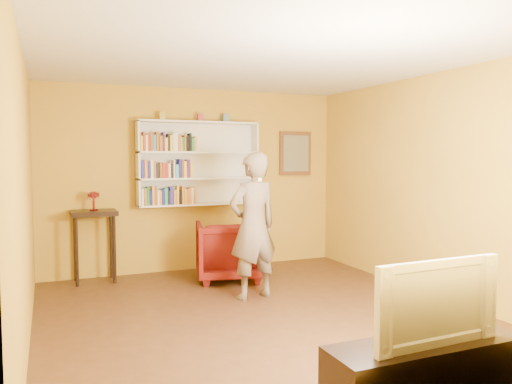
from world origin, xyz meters
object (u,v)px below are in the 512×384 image
television (427,300)px  ruby_lustre (93,197)px  armchair (229,251)px  bookshelf (198,164)px  console_table (94,223)px  person (253,226)px  tv_cabinet (426,378)px

television → ruby_lustre: bearing=108.7°
television → armchair: bearing=87.7°
bookshelf → ruby_lustre: (-1.50, -0.16, -0.43)m
ruby_lustre → bookshelf: bearing=6.1°
ruby_lustre → television: size_ratio=0.27×
console_table → person: person is taller
ruby_lustre → armchair: size_ratio=0.29×
ruby_lustre → tv_cabinet: bearing=-69.5°
bookshelf → television: size_ratio=1.86×
bookshelf → tv_cabinet: bearing=-87.7°
bookshelf → person: (0.18, -1.71, -0.72)m
ruby_lustre → television: ruby_lustre is taller
tv_cabinet → person: bearing=90.1°
console_table → tv_cabinet: (1.69, -4.50, -0.56)m
person → tv_cabinet: person is taller
armchair → person: bearing=101.3°
bookshelf → television: bearing=-87.7°
ruby_lustre → armchair: (1.72, -0.58, -0.76)m
tv_cabinet → console_table: bearing=110.5°
console_table → ruby_lustre: bearing=180.0°
bookshelf → television: (0.19, -4.66, -0.82)m
armchair → person: (-0.04, -0.97, 0.47)m
bookshelf → television: 4.74m
ruby_lustre → television: (1.69, -4.50, -0.39)m
armchair → television: (-0.03, -3.92, 0.36)m
ruby_lustre → person: person is taller
ruby_lustre → armchair: ruby_lustre is taller
console_table → television: 4.81m
armchair → tv_cabinet: 3.92m
console_table → ruby_lustre: ruby_lustre is taller
bookshelf → console_table: (-1.50, -0.16, -0.79)m
armchair → ruby_lustre: bearing=-5.2°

